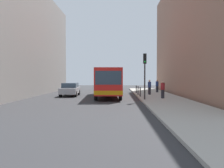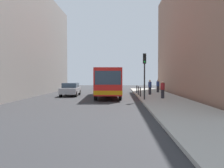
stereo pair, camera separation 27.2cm
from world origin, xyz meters
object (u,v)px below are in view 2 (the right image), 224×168
(car_behind_bus, at_px, (111,86))
(bollard_far, at_px, (137,89))
(pedestrian_mid_sidewalk, at_px, (150,87))
(pedestrian_far_sidewalk, at_px, (158,86))
(bus, at_px, (108,81))
(bollard_near, at_px, (140,92))
(car_beside_bus, at_px, (71,89))
(pedestrian_near_signal, at_px, (163,90))
(traffic_light, at_px, (145,68))
(bollard_mid, at_px, (138,90))

(car_behind_bus, relative_size, bollard_far, 4.74)
(pedestrian_mid_sidewalk, bearing_deg, pedestrian_far_sidewalk, -4.67)
(bus, xyz_separation_m, car_behind_bus, (-0.02, 10.13, -0.94))
(bollard_near, bearing_deg, car_beside_bus, 162.37)
(pedestrian_mid_sidewalk, bearing_deg, pedestrian_near_signal, -157.34)
(pedestrian_near_signal, distance_m, pedestrian_far_sidewalk, 9.10)
(traffic_light, bearing_deg, pedestrian_far_sidewalk, 75.01)
(traffic_light, bearing_deg, bollard_mid, 90.96)
(pedestrian_far_sidewalk, bearing_deg, pedestrian_mid_sidewalk, -72.76)
(bollard_mid, distance_m, bollard_far, 2.65)
(bollard_far, relative_size, pedestrian_mid_sidewalk, 0.57)
(traffic_light, xyz_separation_m, pedestrian_far_sidewalk, (2.75, 10.27, -2.04))
(bus, xyz_separation_m, traffic_light, (3.50, -4.70, 1.28))
(bollard_far, bearing_deg, car_behind_bus, 118.83)
(car_behind_bus, relative_size, bollard_mid, 4.74)
(bus, relative_size, car_beside_bus, 2.49)
(pedestrian_near_signal, bearing_deg, traffic_light, 30.07)
(bollard_near, xyz_separation_m, bollard_mid, (0.00, 2.65, 0.00))
(car_behind_bus, bearing_deg, car_beside_bus, 68.07)
(bollard_near, height_order, pedestrian_near_signal, pedestrian_near_signal)
(car_beside_bus, relative_size, bollard_mid, 4.70)
(car_beside_bus, xyz_separation_m, traffic_light, (7.82, -5.76, 2.22))
(traffic_light, bearing_deg, bollard_near, 91.73)
(bus, relative_size, traffic_light, 2.71)
(car_behind_bus, height_order, traffic_light, traffic_light)
(car_beside_bus, bearing_deg, bus, 164.12)
(pedestrian_near_signal, height_order, pedestrian_far_sidewalk, pedestrian_near_signal)
(bollard_near, height_order, bollard_mid, same)
(bollard_mid, relative_size, pedestrian_far_sidewalk, 0.58)
(car_behind_bus, distance_m, traffic_light, 15.40)
(pedestrian_mid_sidewalk, bearing_deg, traffic_light, -175.59)
(bollard_far, distance_m, pedestrian_mid_sidewalk, 2.82)
(bollard_near, bearing_deg, bollard_far, 90.00)
(car_behind_bus, xyz_separation_m, bollard_near, (3.42, -11.52, -0.16))
(bus, bearing_deg, bollard_mid, -162.46)
(bollard_far, bearing_deg, pedestrian_far_sidewalk, 30.27)
(bollard_mid, relative_size, pedestrian_near_signal, 0.57)
(bollard_near, xyz_separation_m, pedestrian_near_signal, (1.93, -2.08, 0.35))
(traffic_light, bearing_deg, car_beside_bus, 143.63)
(pedestrian_mid_sidewalk, relative_size, pedestrian_far_sidewalk, 1.02)
(bollard_near, distance_m, bollard_mid, 2.65)
(bollard_near, bearing_deg, pedestrian_near_signal, -47.17)
(bus, distance_m, pedestrian_near_signal, 6.40)
(car_beside_bus, distance_m, traffic_light, 9.96)
(bus, relative_size, pedestrian_mid_sidewalk, 6.64)
(traffic_light, distance_m, bollard_mid, 6.42)
(bus, relative_size, bollard_near, 11.71)
(car_behind_bus, relative_size, pedestrian_mid_sidewalk, 2.69)
(bollard_far, xyz_separation_m, pedestrian_near_signal, (1.93, -7.38, 0.35))
(car_behind_bus, distance_m, bollard_near, 12.02)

